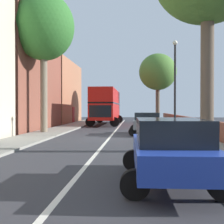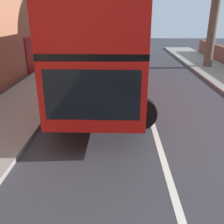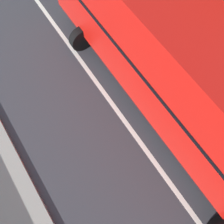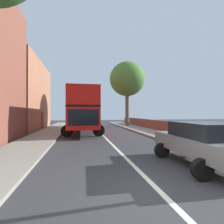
% 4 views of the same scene
% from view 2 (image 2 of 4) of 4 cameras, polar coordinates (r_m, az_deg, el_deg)
% --- Properties ---
extents(double_decker_bus, '(3.59, 11.29, 4.06)m').
position_cam_2_polar(double_decker_bus, '(11.04, -1.46, 16.33)').
color(double_decker_bus, red).
rests_on(double_decker_bus, ground).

